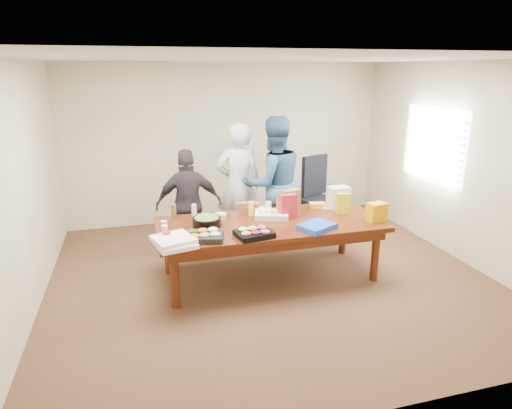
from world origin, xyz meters
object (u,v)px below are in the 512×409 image
object	(u,v)px
office_chair	(319,198)
salad_bowl	(207,222)
person_center	(239,186)
sheet_cake	(271,215)
person_right	(273,184)
conference_table	(270,250)

from	to	relation	value
office_chair	salad_bowl	bearing A→B (deg)	-169.79
salad_bowl	person_center	bearing A→B (deg)	59.29
person_center	sheet_cake	bearing A→B (deg)	108.68
person_right	person_center	bearing A→B (deg)	-33.49
office_chair	conference_table	bearing A→B (deg)	-154.65
conference_table	person_right	distance (m)	1.18
conference_table	person_center	distance (m)	1.32
conference_table	person_center	bearing A→B (deg)	95.60
conference_table	salad_bowl	size ratio (longest dim) A/B	8.03
conference_table	office_chair	bearing A→B (deg)	46.51
person_center	person_right	bearing A→B (deg)	160.65
conference_table	person_right	bearing A→B (deg)	70.25
conference_table	office_chair	world-z (taller)	office_chair
person_center	salad_bowl	xyz separation A→B (m)	(-0.67, -1.13, -0.12)
office_chair	salad_bowl	world-z (taller)	office_chair
office_chair	person_right	xyz separation A→B (m)	(-0.89, -0.34, 0.38)
office_chair	person_right	size ratio (longest dim) A/B	0.61
person_right	salad_bowl	bearing A→B (deg)	32.64
person_right	salad_bowl	size ratio (longest dim) A/B	5.62
conference_table	person_right	world-z (taller)	person_right
person_center	person_right	size ratio (longest dim) A/B	0.95
office_chair	sheet_cake	world-z (taller)	office_chair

